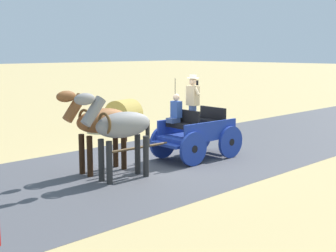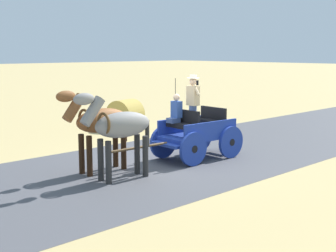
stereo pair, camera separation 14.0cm
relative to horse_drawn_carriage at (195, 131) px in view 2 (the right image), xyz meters
name	(u,v)px [view 2 (the right image)]	position (x,y,z in m)	size (l,w,h in m)	color
ground_plane	(168,161)	(0.27, 0.87, -0.82)	(200.00, 200.00, 0.00)	tan
road_surface	(168,161)	(0.27, 0.87, -0.81)	(6.14, 160.00, 0.01)	#4C4C51
horse_drawn_carriage	(195,131)	(0.00, 0.00, 0.00)	(1.54, 4.52, 2.50)	#1E3899
horse_near_side	(119,127)	(-0.29, 3.05, 0.51)	(0.69, 2.14, 2.21)	gray
horse_off_side	(99,123)	(0.64, 3.00, 0.51)	(0.57, 2.13, 2.21)	brown
hay_bale	(125,114)	(5.67, -1.87, -0.22)	(1.20, 1.20, 1.10)	gold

